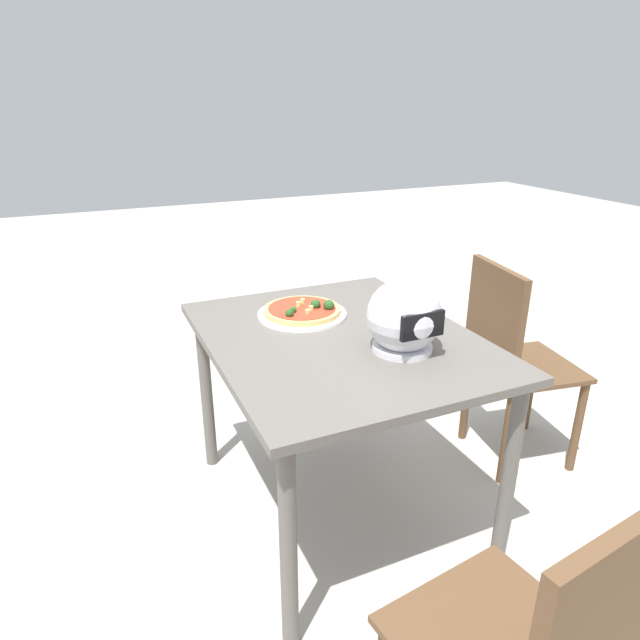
% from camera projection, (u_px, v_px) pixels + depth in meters
% --- Properties ---
extents(ground_plane, '(14.00, 14.00, 0.00)m').
position_uv_depth(ground_plane, '(337.00, 506.00, 2.22)').
color(ground_plane, '#B2ADA3').
extents(dining_table, '(0.89, 1.09, 0.74)m').
position_uv_depth(dining_table, '(339.00, 358.00, 1.97)').
color(dining_table, '#5B5651').
rests_on(dining_table, ground).
extents(pizza_plate, '(0.34, 0.34, 0.01)m').
position_uv_depth(pizza_plate, '(302.00, 314.00, 2.11)').
color(pizza_plate, white).
rests_on(pizza_plate, dining_table).
extents(pizza, '(0.29, 0.29, 0.06)m').
position_uv_depth(pizza, '(303.00, 310.00, 2.11)').
color(pizza, tan).
rests_on(pizza, pizza_plate).
extents(motorcycle_helmet, '(0.24, 0.24, 0.24)m').
position_uv_depth(motorcycle_helmet, '(404.00, 317.00, 1.79)').
color(motorcycle_helmet, silver).
rests_on(motorcycle_helmet, dining_table).
extents(chair_side, '(0.46, 0.46, 0.90)m').
position_uv_depth(chair_side, '(510.00, 355.00, 2.34)').
color(chair_side, brown).
rests_on(chair_side, ground).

